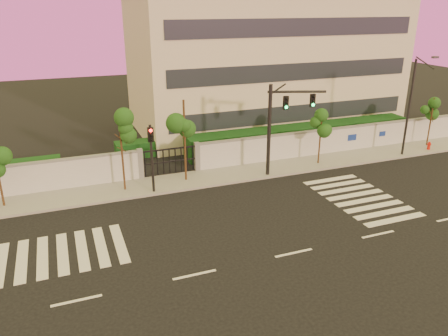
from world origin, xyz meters
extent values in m
plane|color=black|center=(0.00, 0.00, 0.00)|extent=(120.00, 120.00, 0.00)
cube|color=gray|center=(0.00, 10.50, 0.07)|extent=(60.00, 3.00, 0.15)
cube|color=#B3B6BB|center=(14.50, 12.00, 1.00)|extent=(31.00, 0.30, 2.00)
cube|color=slate|center=(14.50, 12.00, 2.06)|extent=(31.00, 0.36, 0.12)
cube|color=slate|center=(-5.00, 12.00, 1.10)|extent=(0.35, 0.35, 2.20)
cube|color=slate|center=(-1.00, 12.00, 1.10)|extent=(0.35, 0.35, 2.20)
cube|color=#103616|center=(9.00, 14.50, 0.90)|extent=(20.00, 2.00, 1.80)
cube|color=#103616|center=(-3.00, 17.00, 0.60)|extent=(6.00, 1.50, 1.20)
cube|color=beige|center=(9.00, 22.00, 6.00)|extent=(24.00, 12.00, 12.00)
cube|color=#262D38|center=(9.00, 15.98, 2.50)|extent=(22.00, 0.08, 1.40)
cube|color=#262D38|center=(9.00, 15.98, 6.00)|extent=(22.00, 0.08, 1.40)
cube|color=#262D38|center=(9.00, 15.98, 9.50)|extent=(22.00, 0.08, 1.40)
cube|color=silver|center=(-13.10, 4.00, 0.01)|extent=(0.50, 4.00, 0.02)
cube|color=silver|center=(-12.20, 4.00, 0.01)|extent=(0.50, 4.00, 0.02)
cube|color=silver|center=(-11.30, 4.00, 0.01)|extent=(0.50, 4.00, 0.02)
cube|color=silver|center=(-10.40, 4.00, 0.01)|extent=(0.50, 4.00, 0.02)
cube|color=silver|center=(-9.50, 4.00, 0.01)|extent=(0.50, 4.00, 0.02)
cube|color=silver|center=(-8.60, 4.00, 0.01)|extent=(0.50, 4.00, 0.02)
cube|color=silver|center=(-7.70, 4.00, 0.01)|extent=(0.50, 4.00, 0.02)
cube|color=silver|center=(7.00, 1.00, 0.01)|extent=(4.00, 0.50, 0.02)
cube|color=silver|center=(7.00, 1.90, 0.01)|extent=(4.00, 0.50, 0.02)
cube|color=silver|center=(7.00, 2.80, 0.01)|extent=(4.00, 0.50, 0.02)
cube|color=silver|center=(7.00, 3.70, 0.01)|extent=(4.00, 0.50, 0.02)
cube|color=silver|center=(7.00, 4.60, 0.01)|extent=(4.00, 0.50, 0.02)
cube|color=silver|center=(7.00, 5.50, 0.01)|extent=(4.00, 0.50, 0.02)
cube|color=silver|center=(7.00, 6.40, 0.01)|extent=(4.00, 0.50, 0.02)
cube|color=silver|center=(7.00, 7.30, 0.01)|extent=(4.00, 0.50, 0.02)
cube|color=silver|center=(-10.00, 0.00, 0.01)|extent=(2.00, 0.15, 0.01)
cube|color=silver|center=(-5.00, 0.00, 0.01)|extent=(2.00, 0.15, 0.01)
cube|color=silver|center=(0.00, 0.00, 0.01)|extent=(2.00, 0.15, 0.01)
cube|color=silver|center=(5.00, 0.00, 0.01)|extent=(2.00, 0.15, 0.01)
sphere|color=#1B3F12|center=(-13.02, 10.76, 2.74)|extent=(0.90, 0.90, 0.90)
cylinder|color=#382314|center=(-6.37, 10.37, 2.60)|extent=(0.12, 0.12, 5.19)
sphere|color=#1B3F12|center=(-6.37, 10.37, 4.15)|extent=(1.15, 1.15, 1.15)
sphere|color=#1B3F12|center=(-6.00, 10.58, 3.37)|extent=(0.87, 0.87, 0.87)
sphere|color=#1B3F12|center=(-6.68, 10.21, 3.63)|extent=(0.83, 0.83, 0.83)
cylinder|color=#382314|center=(-2.26, 10.58, 2.79)|extent=(0.13, 0.13, 5.57)
sphere|color=#1B3F12|center=(-2.26, 10.58, 4.46)|extent=(1.23, 1.23, 1.23)
sphere|color=#1B3F12|center=(-1.87, 10.80, 3.62)|extent=(0.94, 0.94, 0.94)
sphere|color=#1B3F12|center=(-2.59, 10.41, 3.90)|extent=(0.89, 0.89, 0.89)
cylinder|color=#382314|center=(7.85, 10.18, 2.06)|extent=(0.12, 0.12, 4.13)
sphere|color=#1B3F12|center=(7.85, 10.18, 3.30)|extent=(1.08, 1.08, 1.08)
sphere|color=#1B3F12|center=(8.20, 10.37, 2.68)|extent=(0.83, 0.83, 0.83)
sphere|color=#1B3F12|center=(7.56, 10.03, 2.89)|extent=(0.79, 0.79, 0.79)
cylinder|color=#382314|center=(18.74, 10.64, 2.06)|extent=(0.11, 0.11, 4.12)
sphere|color=#1B3F12|center=(18.74, 10.64, 3.29)|extent=(1.05, 1.05, 1.05)
sphere|color=#1B3F12|center=(19.08, 10.83, 2.68)|extent=(0.80, 0.80, 0.80)
sphere|color=#1B3F12|center=(18.46, 10.50, 2.88)|extent=(0.76, 0.76, 0.76)
cylinder|color=black|center=(3.30, 9.45, 3.19)|extent=(0.25, 0.25, 6.39)
cylinder|color=black|center=(5.25, 9.45, 5.77)|extent=(3.75, 1.45, 0.16)
cube|color=black|center=(4.43, 9.40, 5.10)|extent=(0.36, 0.19, 0.93)
sphere|color=#0CF259|center=(4.43, 9.29, 4.81)|extent=(0.21, 0.21, 0.21)
cube|color=black|center=(6.49, 9.40, 5.10)|extent=(0.36, 0.19, 0.93)
sphere|color=#0CF259|center=(6.49, 9.29, 4.81)|extent=(0.21, 0.21, 0.21)
cylinder|color=black|center=(-4.72, 9.40, 2.24)|extent=(0.16, 0.16, 4.48)
cube|color=black|center=(-4.72, 9.35, 3.88)|extent=(0.35, 0.18, 0.90)
sphere|color=red|center=(-4.72, 9.24, 4.16)|extent=(0.20, 0.20, 0.20)
cylinder|color=black|center=(15.11, 9.50, 3.75)|extent=(0.17, 0.17, 7.50)
cylinder|color=black|center=(15.11, 8.66, 7.31)|extent=(0.09, 1.79, 0.73)
cube|color=#3F3F44|center=(15.11, 7.81, 7.78)|extent=(0.47, 0.23, 0.14)
cylinder|color=red|center=(17.98, 9.68, 0.27)|extent=(0.24, 0.24, 0.54)
cylinder|color=red|center=(17.98, 9.68, 0.59)|extent=(0.30, 0.30, 0.11)
sphere|color=red|center=(17.98, 9.68, 0.71)|extent=(0.19, 0.19, 0.19)
cylinder|color=red|center=(17.98, 9.68, 0.38)|extent=(0.32, 0.19, 0.11)
camera|label=1|loc=(-9.71, -15.77, 11.26)|focal=35.00mm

